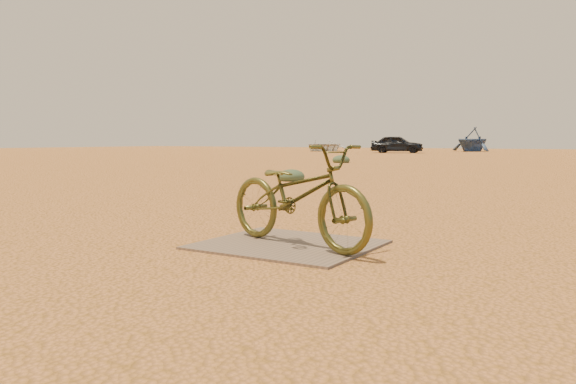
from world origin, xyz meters
The scene contains 8 objects.
ground centered at (0.00, 0.00, 0.00)m, with size 120.00×120.00×0.00m, color #D47E46.
plywood_board centered at (0.34, 0.35, 0.01)m, with size 1.50×1.32×0.02m, color #755D4C.
bicycle centered at (0.46, 0.31, 0.47)m, with size 0.60×1.72×0.90m, color #4C4A1C.
car centered at (-11.81, 35.60, 0.64)m, with size 1.52×3.78×1.29m, color black.
boat_near_left centered at (-19.77, 38.82, 0.48)m, with size 3.31×4.63×0.96m, color beige.
boat_far_left centered at (-8.29, 43.65, 1.02)m, with size 3.33×3.86×2.03m, color #354D77.
kale_a centered at (-3.86, 7.34, 0.00)m, with size 0.63×0.63×0.35m, color #4A6042.
kale_c centered at (-7.47, 17.40, 0.00)m, with size 0.74×0.74×0.41m, color #4A6042.
Camera 1 is at (2.97, -3.95, 0.96)m, focal length 35.00 mm.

